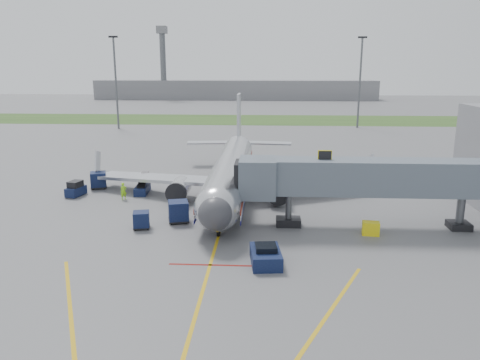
# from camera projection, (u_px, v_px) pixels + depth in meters

# --- Properties ---
(ground) EXTENTS (400.00, 400.00, 0.00)m
(ground) POSITION_uv_depth(u_px,v_px,m) (216.00, 244.00, 37.62)
(ground) COLOR #565659
(ground) RESTS_ON ground
(grass_strip) EXTENTS (300.00, 25.00, 0.01)m
(grass_strip) POSITION_uv_depth(u_px,v_px,m) (252.00, 120.00, 124.90)
(grass_strip) COLOR #2D4C1E
(grass_strip) RESTS_ON ground
(apron_markings) EXTENTS (21.52, 50.00, 0.01)m
(apron_markings) POSITION_uv_depth(u_px,v_px,m) (204.00, 287.00, 30.44)
(apron_markings) COLOR gold
(apron_markings) RESTS_ON ground
(airliner) EXTENTS (32.10, 35.67, 10.25)m
(airliner) POSITION_uv_depth(u_px,v_px,m) (231.00, 171.00, 51.78)
(airliner) COLOR silver
(airliner) RESTS_ON ground
(jet_bridge) EXTENTS (25.30, 4.00, 6.90)m
(jet_bridge) POSITION_uv_depth(u_px,v_px,m) (368.00, 178.00, 40.69)
(jet_bridge) COLOR slate
(jet_bridge) RESTS_ON ground
(light_mast_left) EXTENTS (2.00, 0.44, 20.40)m
(light_mast_left) POSITION_uv_depth(u_px,v_px,m) (116.00, 81.00, 104.62)
(light_mast_left) COLOR #595B60
(light_mast_left) RESTS_ON ground
(light_mast_right) EXTENTS (2.00, 0.44, 20.40)m
(light_mast_right) POSITION_uv_depth(u_px,v_px,m) (360.00, 80.00, 106.39)
(light_mast_right) COLOR #595B60
(light_mast_right) RESTS_ON ground
(distant_terminal) EXTENTS (120.00, 14.00, 8.00)m
(distant_terminal) POSITION_uv_depth(u_px,v_px,m) (235.00, 90.00, 202.09)
(distant_terminal) COLOR slate
(distant_terminal) RESTS_ON ground
(control_tower) EXTENTS (4.00, 4.00, 30.00)m
(control_tower) POSITION_uv_depth(u_px,v_px,m) (163.00, 58.00, 195.76)
(control_tower) COLOR #595B60
(control_tower) RESTS_ON ground
(pushback_tug) EXTENTS (2.47, 3.65, 1.43)m
(pushback_tug) POSITION_uv_depth(u_px,v_px,m) (266.00, 256.00, 33.86)
(pushback_tug) COLOR #0B0E34
(pushback_tug) RESTS_ON ground
(baggage_tug) EXTENTS (1.77, 2.63, 1.69)m
(baggage_tug) POSITION_uv_depth(u_px,v_px,m) (76.00, 189.00, 51.54)
(baggage_tug) COLOR #0B0E34
(baggage_tug) RESTS_ON ground
(baggage_cart_a) EXTENTS (1.67, 1.67, 1.52)m
(baggage_cart_a) POSITION_uv_depth(u_px,v_px,m) (141.00, 220.00, 41.19)
(baggage_cart_a) COLOR #0B0E34
(baggage_cart_a) RESTS_ON ground
(baggage_cart_b) EXTENTS (2.22, 2.22, 1.96)m
(baggage_cart_b) POSITION_uv_depth(u_px,v_px,m) (178.00, 212.00, 42.85)
(baggage_cart_b) COLOR #0B0E34
(baggage_cart_b) RESTS_ON ground
(baggage_cart_c) EXTENTS (2.27, 2.27, 1.93)m
(baggage_cart_c) POSITION_uv_depth(u_px,v_px,m) (98.00, 180.00, 54.67)
(baggage_cart_c) COLOR #0B0E34
(baggage_cart_c) RESTS_ON ground
(belt_loader) EXTENTS (1.58, 4.18, 2.01)m
(belt_loader) POSITION_uv_depth(u_px,v_px,m) (142.00, 189.00, 52.79)
(belt_loader) COLOR #0B0E34
(belt_loader) RESTS_ON ground
(ground_power_cart) EXTENTS (1.53, 1.12, 1.13)m
(ground_power_cart) POSITION_uv_depth(u_px,v_px,m) (371.00, 228.00, 39.68)
(ground_power_cart) COLOR yellow
(ground_power_cart) RESTS_ON ground
(ramp_worker) EXTENTS (0.81, 0.74, 1.85)m
(ramp_worker) POSITION_uv_depth(u_px,v_px,m) (124.00, 191.00, 50.06)
(ramp_worker) COLOR #97EA1B
(ramp_worker) RESTS_ON ground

